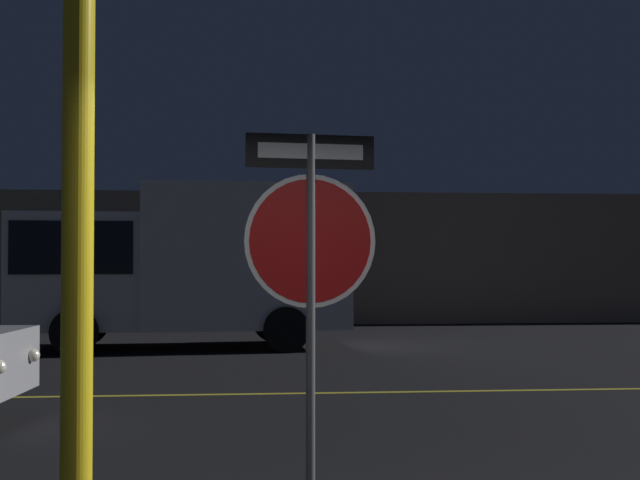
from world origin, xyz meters
The scene contains 5 objects.
road_center_stripe centered at (0.00, 7.26, 0.00)m, with size 41.48×0.12×0.01m, color gold.
stop_sign centered at (-0.31, 1.82, 1.76)m, with size 0.86×0.12×2.48m.
yellow_pole_left centered at (-1.50, 0.18, 1.45)m, with size 0.14×0.14×2.90m, color yellow.
delivery_truck centered at (-1.87, 13.35, 1.67)m, with size 6.38×2.86×3.12m.
building_backdrop centered at (1.38, 21.36, 1.76)m, with size 34.18×3.62×3.52m, color #7A6B5B.
Camera 1 is at (-0.78, -3.92, 1.65)m, focal length 50.00 mm.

